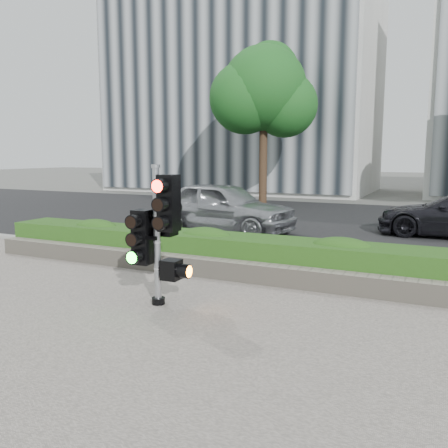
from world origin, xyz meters
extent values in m
plane|color=#51514C|center=(0.00, 0.00, 0.00)|extent=(120.00, 120.00, 0.00)
cube|color=#9E9389|center=(0.00, -2.50, 0.01)|extent=(16.00, 11.00, 0.03)
cube|color=black|center=(0.00, 10.00, 0.01)|extent=(60.00, 13.00, 0.02)
cube|color=gray|center=(0.00, 3.15, 0.06)|extent=(60.00, 0.25, 0.12)
cube|color=gray|center=(0.00, 1.90, 0.20)|extent=(12.00, 0.32, 0.34)
cube|color=#3D8428|center=(0.00, 2.55, 0.37)|extent=(12.00, 1.00, 0.68)
cube|color=#B7B7B2|center=(-9.00, 23.00, 7.50)|extent=(16.00, 9.00, 15.00)
cylinder|color=black|center=(-4.50, 14.50, 2.02)|extent=(0.36, 0.36, 4.03)
sphere|color=#154C1B|center=(-4.50, 14.50, 5.18)|extent=(3.74, 3.74, 3.74)
sphere|color=#154C1B|center=(-3.64, 14.86, 4.46)|extent=(2.88, 2.88, 2.88)
sphere|color=#154C1B|center=(-5.22, 14.07, 4.75)|extent=(3.17, 3.17, 3.17)
sphere|color=#154C1B|center=(-4.50, 15.22, 6.05)|extent=(2.59, 2.59, 2.59)
cylinder|color=black|center=(-0.75, 0.10, 0.08)|extent=(0.20, 0.20, 0.10)
cylinder|color=gray|center=(-0.75, 0.10, 1.06)|extent=(0.10, 0.10, 2.06)
cylinder|color=gray|center=(-0.75, 0.10, 2.12)|extent=(0.13, 0.13, 0.05)
cube|color=#FF1107|center=(-0.52, 0.07, 1.59)|extent=(0.26, 0.26, 0.82)
cube|color=#14E51E|center=(-0.98, 0.07, 1.06)|extent=(0.26, 0.26, 0.82)
cube|color=black|center=(-0.72, 0.33, 1.34)|extent=(0.26, 0.26, 0.56)
cube|color=orange|center=(-0.53, 0.13, 0.58)|extent=(0.26, 0.26, 0.30)
imported|color=#9FA0A5|center=(-2.83, 6.76, 0.76)|extent=(4.54, 2.26, 1.49)
camera|label=1|loc=(3.13, -5.76, 2.29)|focal=38.00mm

